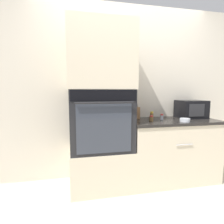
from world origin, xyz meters
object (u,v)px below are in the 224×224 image
Objects in this scene: knife_block at (135,113)px; condiment_jar_far at (151,118)px; bowl at (185,120)px; microwave at (191,109)px; condiment_jar_near at (134,116)px; wall_oven at (101,119)px; condiment_jar_mid at (152,116)px; condiment_jar_back at (162,117)px.

condiment_jar_far is (0.14, -0.25, -0.05)m from knife_block.
knife_block is 2.83× the size of condiment_jar_far.
microwave is at bearing 45.17° from bowl.
wall_oven is at bearing -171.22° from condiment_jar_near.
knife_block is at bearing 119.48° from condiment_jar_far.
wall_oven is 0.56m from knife_block.
microwave reaches higher than bowl.
microwave is 0.73m from condiment_jar_far.
condiment_jar_mid is (0.27, 0.00, -0.00)m from condiment_jar_near.
knife_block is 1.68× the size of bowl.
condiment_jar_mid reaches higher than condiment_jar_back.
wall_oven is 1.99× the size of microwave.
condiment_jar_back is at bearing 133.77° from bowl.
condiment_jar_far is at bearing 162.85° from bowl.
condiment_jar_mid reaches higher than bowl.
knife_block reaches higher than condiment_jar_back.
condiment_jar_near is (0.47, 0.07, 0.02)m from wall_oven.
condiment_jar_near is 1.50× the size of condiment_jar_far.
condiment_jar_mid is (0.21, -0.12, -0.03)m from knife_block.
microwave is at bearing -5.62° from knife_block.
condiment_jar_near reaches higher than condiment_jar_mid.
condiment_jar_back is (-0.21, 0.22, 0.02)m from bowl.
microwave is at bearing 8.32° from condiment_jar_back.
knife_block is 1.90× the size of condiment_jar_mid.
knife_block is at bearing 174.38° from microwave.
microwave is 4.96× the size of condiment_jar_back.
microwave is 3.42× the size of condiment_jar_mid.
condiment_jar_far is at bearing -115.70° from condiment_jar_mid.
condiment_jar_back is at bearing -16.38° from condiment_jar_mid.
microwave reaches higher than condiment_jar_near.
condiment_jar_near is (-0.61, 0.26, 0.03)m from bowl.
knife_block is 0.38m from condiment_jar_back.
condiment_jar_near is 0.24m from condiment_jar_far.
knife_block is at bearing 64.18° from condiment_jar_near.
knife_block is 0.30m from condiment_jar_far.
microwave is 3.02× the size of bowl.
bowl is 0.43m from condiment_jar_far.
wall_oven is 10.12× the size of condiment_jar_far.
wall_oven is at bearing 170.04° from bowl.
wall_oven is at bearing -177.81° from condiment_jar_back.
condiment_jar_far is (-0.41, 0.13, 0.01)m from bowl.
condiment_jar_back is at bearing -5.57° from condiment_jar_near.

